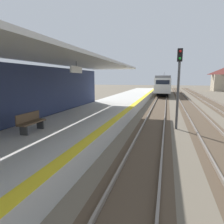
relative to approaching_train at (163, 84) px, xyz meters
The scene contains 7 objects.
station_platform 31.97m from the approaching_train, 97.93° to the right, with size 5.00×80.00×0.91m.
station_building_with_canopy 37.14m from the approaching_train, 99.62° to the right, with size 4.85×24.00×4.43m.
track_pair_nearest_platform 27.70m from the approaching_train, 90.01° to the right, with size 2.34×120.00×0.16m.
track_pair_middle 27.91m from the approaching_train, 82.99° to the right, with size 2.34×120.00×0.16m.
approaching_train is the anchor object (origin of this frame).
rail_signal_post 31.34m from the approaching_train, 87.25° to the right, with size 0.32×0.34×5.20m.
platform_bench 37.71m from the approaching_train, 97.89° to the right, with size 0.45×1.60×0.88m.
Camera 1 is at (2.72, 2.49, 3.33)m, focal length 32.42 mm.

